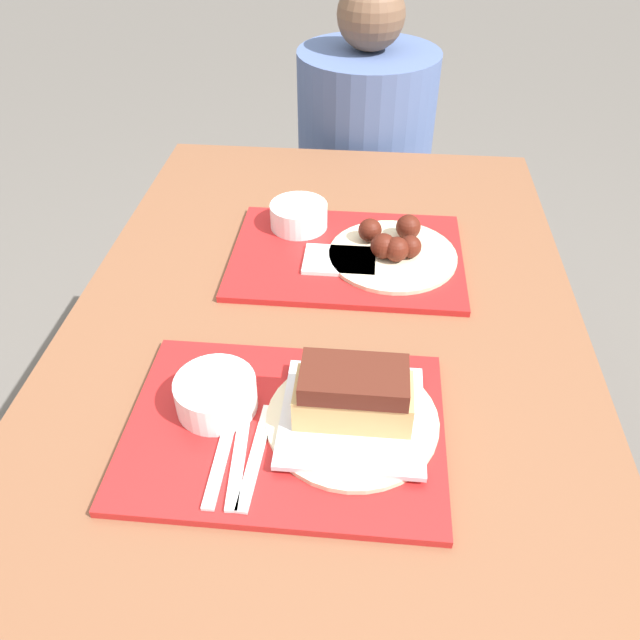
{
  "coord_description": "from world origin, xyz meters",
  "views": [
    {
      "loc": [
        0.07,
        -0.71,
        1.39
      ],
      "look_at": [
        -0.0,
        0.03,
        0.76
      ],
      "focal_mm": 35.0,
      "sensor_mm": 36.0,
      "label": 1
    }
  ],
  "objects_px": {
    "bowl_coleslaw_near": "(216,393)",
    "bowl_coleslaw_far": "(299,214)",
    "person_seated_across": "(365,132)",
    "tray_near": "(285,428)",
    "brisket_sandwich_plate": "(353,405)",
    "tray_far": "(347,256)",
    "wings_plate_far": "(393,247)"
  },
  "relations": [
    {
      "from": "bowl_coleslaw_near",
      "to": "bowl_coleslaw_far",
      "type": "distance_m",
      "value": 0.49
    },
    {
      "from": "bowl_coleslaw_far",
      "to": "person_seated_across",
      "type": "bearing_deg",
      "value": 79.52
    },
    {
      "from": "tray_near",
      "to": "brisket_sandwich_plate",
      "type": "distance_m",
      "value": 0.1
    },
    {
      "from": "tray_far",
      "to": "bowl_coleslaw_near",
      "type": "bearing_deg",
      "value": -111.44
    },
    {
      "from": "tray_near",
      "to": "wings_plate_far",
      "type": "relative_size",
      "value": 1.81
    },
    {
      "from": "bowl_coleslaw_far",
      "to": "tray_near",
      "type": "bearing_deg",
      "value": -85.25
    },
    {
      "from": "brisket_sandwich_plate",
      "to": "person_seated_across",
      "type": "xyz_separation_m",
      "value": [
        -0.02,
        1.1,
        -0.09
      ]
    },
    {
      "from": "tray_near",
      "to": "person_seated_across",
      "type": "height_order",
      "value": "person_seated_across"
    },
    {
      "from": "bowl_coleslaw_far",
      "to": "brisket_sandwich_plate",
      "type": "bearing_deg",
      "value": -75.13
    },
    {
      "from": "tray_far",
      "to": "bowl_coleslaw_far",
      "type": "distance_m",
      "value": 0.14
    },
    {
      "from": "tray_far",
      "to": "brisket_sandwich_plate",
      "type": "relative_size",
      "value": 1.83
    },
    {
      "from": "brisket_sandwich_plate",
      "to": "bowl_coleslaw_far",
      "type": "height_order",
      "value": "brisket_sandwich_plate"
    },
    {
      "from": "tray_far",
      "to": "bowl_coleslaw_near",
      "type": "xyz_separation_m",
      "value": [
        -0.16,
        -0.4,
        0.03
      ]
    },
    {
      "from": "tray_far",
      "to": "bowl_coleslaw_near",
      "type": "relative_size",
      "value": 3.81
    },
    {
      "from": "wings_plate_far",
      "to": "bowl_coleslaw_near",
      "type": "bearing_deg",
      "value": -120.96
    },
    {
      "from": "tray_far",
      "to": "person_seated_across",
      "type": "relative_size",
      "value": 0.66
    },
    {
      "from": "bowl_coleslaw_near",
      "to": "bowl_coleslaw_far",
      "type": "relative_size",
      "value": 1.0
    },
    {
      "from": "tray_far",
      "to": "person_seated_across",
      "type": "distance_m",
      "value": 0.7
    },
    {
      "from": "tray_far",
      "to": "bowl_coleslaw_far",
      "type": "bearing_deg",
      "value": 138.88
    },
    {
      "from": "tray_far",
      "to": "bowl_coleslaw_far",
      "type": "relative_size",
      "value": 3.81
    },
    {
      "from": "bowl_coleslaw_near",
      "to": "wings_plate_far",
      "type": "relative_size",
      "value": 0.47
    },
    {
      "from": "tray_far",
      "to": "brisket_sandwich_plate",
      "type": "bearing_deg",
      "value": -85.62
    },
    {
      "from": "bowl_coleslaw_far",
      "to": "tray_far",
      "type": "bearing_deg",
      "value": -41.12
    },
    {
      "from": "bowl_coleslaw_near",
      "to": "wings_plate_far",
      "type": "height_order",
      "value": "wings_plate_far"
    },
    {
      "from": "wings_plate_far",
      "to": "person_seated_across",
      "type": "xyz_separation_m",
      "value": [
        -0.07,
        0.69,
        -0.07
      ]
    },
    {
      "from": "person_seated_across",
      "to": "wings_plate_far",
      "type": "bearing_deg",
      "value": -83.97
    },
    {
      "from": "brisket_sandwich_plate",
      "to": "bowl_coleslaw_near",
      "type": "bearing_deg",
      "value": 176.65
    },
    {
      "from": "bowl_coleslaw_far",
      "to": "person_seated_across",
      "type": "relative_size",
      "value": 0.17
    },
    {
      "from": "bowl_coleslaw_far",
      "to": "wings_plate_far",
      "type": "height_order",
      "value": "wings_plate_far"
    },
    {
      "from": "bowl_coleslaw_near",
      "to": "brisket_sandwich_plate",
      "type": "distance_m",
      "value": 0.19
    },
    {
      "from": "tray_far",
      "to": "person_seated_across",
      "type": "height_order",
      "value": "person_seated_across"
    },
    {
      "from": "tray_far",
      "to": "tray_near",
      "type": "bearing_deg",
      "value": -97.8
    }
  ]
}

